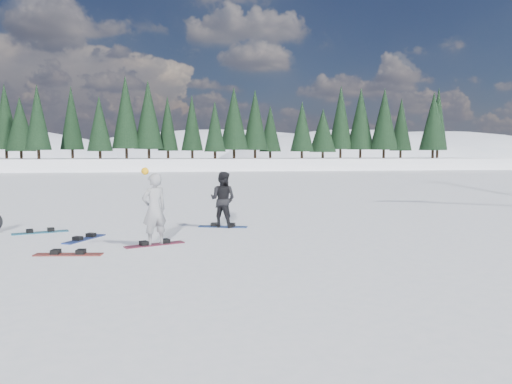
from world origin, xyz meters
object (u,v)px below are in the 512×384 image
at_px(snowboarder_woman, 154,209).
at_px(snowboard_loose_b, 68,255).
at_px(snowboard_loose_a, 85,239).
at_px(snowboard_loose_c, 40,232).
at_px(snowboarder_man, 223,199).

xyz_separation_m(snowboarder_woman, snowboard_loose_b, (-1.87, -0.91, -0.89)).
xyz_separation_m(snowboard_loose_a, snowboard_loose_c, (-1.43, 1.34, 0.00)).
bearing_deg(snowboarder_man, snowboard_loose_c, 33.31).
height_order(snowboard_loose_a, snowboard_loose_c, same).
bearing_deg(snowboard_loose_a, snowboarder_woman, -94.16).
distance_m(snowboarder_man, snowboard_loose_c, 5.34).
distance_m(snowboarder_woman, snowboard_loose_c, 4.21).
height_order(snowboarder_man, snowboard_loose_b, snowboarder_man).
xyz_separation_m(snowboard_loose_a, snowboard_loose_b, (-0.01, -2.04, 0.00)).
relative_size(snowboarder_man, snowboard_loose_c, 1.15).
bearing_deg(snowboard_loose_a, snowboarder_man, -40.48).
distance_m(snowboard_loose_a, snowboard_loose_c, 1.96).
bearing_deg(snowboarder_woman, snowboard_loose_a, -60.70).
height_order(snowboard_loose_a, snowboard_loose_b, same).
bearing_deg(snowboarder_woman, snowboard_loose_c, -66.35).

